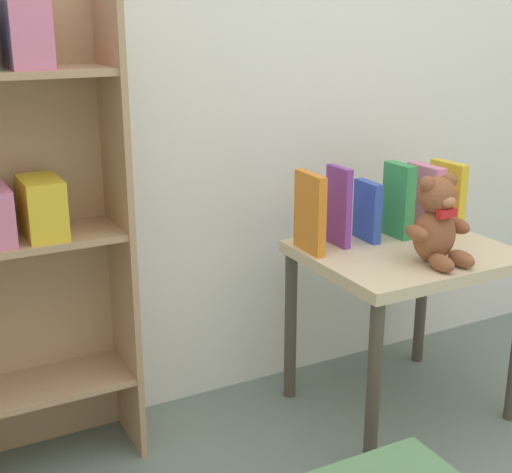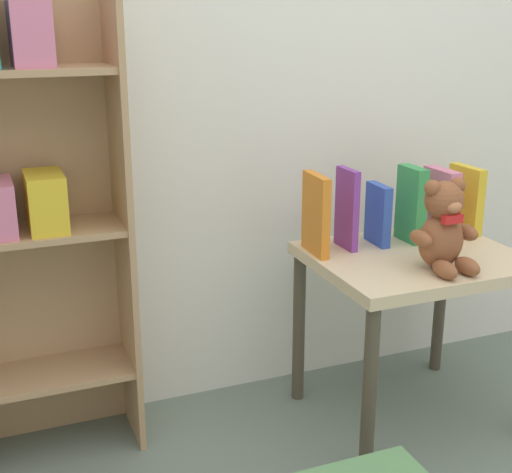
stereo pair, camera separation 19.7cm
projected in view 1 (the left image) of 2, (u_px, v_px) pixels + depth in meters
The scene contains 10 objects.
wall_back at pixel (286, 9), 2.23m from camera, with size 4.80×0.06×2.50m.
bookshelf_side at pixel (13, 205), 1.86m from camera, with size 0.56×0.24×1.34m.
display_table at pixel (405, 273), 2.21m from camera, with size 0.61×0.51×0.55m.
teddy_bear at pixel (437, 223), 2.04m from camera, with size 0.20×0.18×0.26m.
book_standing_orange at pixel (310, 213), 2.13m from camera, with size 0.03×0.15×0.24m, color orange.
book_standing_purple at pixel (339, 206), 2.19m from camera, with size 0.02×0.11×0.25m, color purple.
book_standing_blue at pixel (367, 211), 2.24m from camera, with size 0.03×0.12×0.19m, color #2D51B7.
book_standing_green at pixel (398, 200), 2.27m from camera, with size 0.04×0.12×0.24m, color #33934C.
book_standing_pink at pixel (425, 199), 2.33m from camera, with size 0.04×0.14×0.22m, color #D17093.
book_standing_yellow at pixel (447, 194), 2.39m from camera, with size 0.03×0.15×0.22m, color gold.
Camera 1 is at (-1.17, -0.67, 1.24)m, focal length 50.00 mm.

